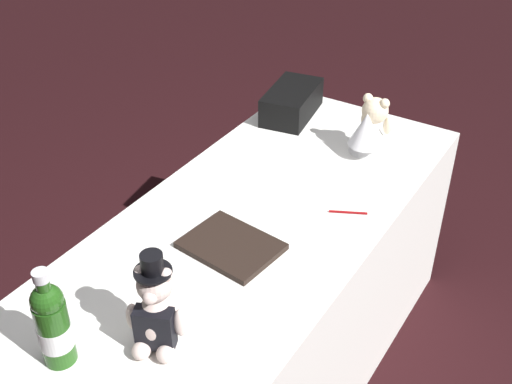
% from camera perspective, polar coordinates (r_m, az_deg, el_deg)
% --- Properties ---
extents(ground_plane, '(12.00, 12.00, 0.00)m').
position_cam_1_polar(ground_plane, '(2.70, 0.00, -15.89)').
color(ground_plane, black).
extents(reception_table, '(1.85, 0.80, 0.80)m').
position_cam_1_polar(reception_table, '(2.40, 0.00, -9.83)').
color(reception_table, white).
rests_on(reception_table, ground_plane).
extents(teddy_bear_groom, '(0.15, 0.15, 0.29)m').
position_cam_1_polar(teddy_bear_groom, '(1.67, -8.83, -10.49)').
color(teddy_bear_groom, beige).
rests_on(teddy_bear_groom, reception_table).
extents(teddy_bear_bride, '(0.22, 0.17, 0.23)m').
position_cam_1_polar(teddy_bear_bride, '(2.49, 10.18, 5.52)').
color(teddy_bear_bride, white).
rests_on(teddy_bear_bride, reception_table).
extents(champagne_bottle, '(0.08, 0.08, 0.29)m').
position_cam_1_polar(champagne_bottle, '(1.68, -17.59, -11.05)').
color(champagne_bottle, '#1F4C15').
rests_on(champagne_bottle, reception_table).
extents(signing_pen, '(0.07, 0.12, 0.01)m').
position_cam_1_polar(signing_pen, '(2.18, 8.05, -1.79)').
color(signing_pen, maroon).
rests_on(signing_pen, reception_table).
extents(gift_case_black, '(0.34, 0.23, 0.12)m').
position_cam_1_polar(gift_case_black, '(2.74, 3.19, 7.96)').
color(gift_case_black, black).
rests_on(gift_case_black, reception_table).
extents(guestbook, '(0.25, 0.31, 0.02)m').
position_cam_1_polar(guestbook, '(2.01, -2.23, -4.78)').
color(guestbook, black).
rests_on(guestbook, reception_table).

